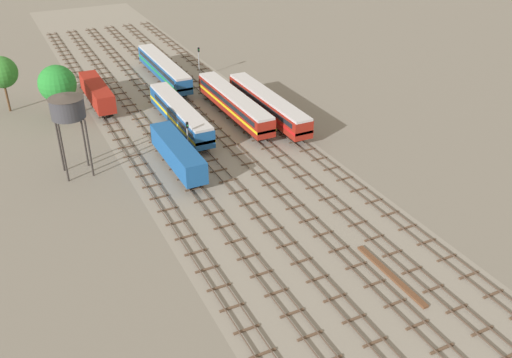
{
  "coord_description": "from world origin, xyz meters",
  "views": [
    {
      "loc": [
        -25.75,
        -17.96,
        34.36
      ],
      "look_at": [
        0.0,
        34.09,
        1.5
      ],
      "focal_mm": 39.07,
      "sensor_mm": 36.0,
      "label": 1
    }
  ],
  "objects_px": {
    "diesel_railcar_centre_left_mid": "(180,114)",
    "freight_boxcar_far_left_far": "(97,92)",
    "water_tower": "(67,107)",
    "signal_post_near": "(199,58)",
    "passenger_coach_right_near": "(268,104)",
    "signal_post_nearest": "(188,135)",
    "passenger_coach_centre_right_midfar": "(234,103)",
    "freight_boxcar_left_nearest": "(178,153)",
    "passenger_coach_centre_farther": "(164,68)"
  },
  "relations": [
    {
      "from": "passenger_coach_centre_right_midfar",
      "to": "passenger_coach_centre_farther",
      "type": "height_order",
      "value": "same"
    },
    {
      "from": "diesel_railcar_centre_left_mid",
      "to": "freight_boxcar_far_left_far",
      "type": "height_order",
      "value": "diesel_railcar_centre_left_mid"
    },
    {
      "from": "water_tower",
      "to": "signal_post_near",
      "type": "relative_size",
      "value": 1.88
    },
    {
      "from": "freight_boxcar_left_nearest",
      "to": "water_tower",
      "type": "height_order",
      "value": "water_tower"
    },
    {
      "from": "passenger_coach_centre_farther",
      "to": "signal_post_nearest",
      "type": "relative_size",
      "value": 4.02
    },
    {
      "from": "passenger_coach_centre_right_midfar",
      "to": "signal_post_nearest",
      "type": "height_order",
      "value": "signal_post_nearest"
    },
    {
      "from": "freight_boxcar_left_nearest",
      "to": "passenger_coach_right_near",
      "type": "xyz_separation_m",
      "value": [
        17.74,
        9.35,
        0.16
      ]
    },
    {
      "from": "passenger_coach_centre_right_midfar",
      "to": "water_tower",
      "type": "distance_m",
      "value": 26.9
    },
    {
      "from": "diesel_railcar_centre_left_mid",
      "to": "passenger_coach_centre_farther",
      "type": "height_order",
      "value": "same"
    },
    {
      "from": "signal_post_near",
      "to": "passenger_coach_centre_farther",
      "type": "bearing_deg",
      "value": 177.39
    },
    {
      "from": "passenger_coach_centre_farther",
      "to": "freight_boxcar_far_left_far",
      "type": "bearing_deg",
      "value": -154.28
    },
    {
      "from": "freight_boxcar_left_nearest",
      "to": "passenger_coach_centre_right_midfar",
      "type": "height_order",
      "value": "passenger_coach_centre_right_midfar"
    },
    {
      "from": "freight_boxcar_far_left_far",
      "to": "signal_post_nearest",
      "type": "bearing_deg",
      "value": -74.6
    },
    {
      "from": "freight_boxcar_left_nearest",
      "to": "passenger_coach_right_near",
      "type": "relative_size",
      "value": 0.64
    },
    {
      "from": "signal_post_near",
      "to": "freight_boxcar_far_left_far",
      "type": "bearing_deg",
      "value": -162.99
    },
    {
      "from": "freight_boxcar_far_left_far",
      "to": "signal_post_nearest",
      "type": "relative_size",
      "value": 2.56
    },
    {
      "from": "diesel_railcar_centre_left_mid",
      "to": "passenger_coach_centre_right_midfar",
      "type": "relative_size",
      "value": 0.93
    },
    {
      "from": "signal_post_nearest",
      "to": "signal_post_near",
      "type": "distance_m",
      "value": 33.03
    },
    {
      "from": "water_tower",
      "to": "signal_post_near",
      "type": "distance_m",
      "value": 39.26
    },
    {
      "from": "freight_boxcar_left_nearest",
      "to": "passenger_coach_centre_right_midfar",
      "type": "distance_m",
      "value": 17.94
    },
    {
      "from": "passenger_coach_right_near",
      "to": "freight_boxcar_far_left_far",
      "type": "relative_size",
      "value": 1.57
    },
    {
      "from": "passenger_coach_right_near",
      "to": "diesel_railcar_centre_left_mid",
      "type": "height_order",
      "value": "same"
    },
    {
      "from": "signal_post_near",
      "to": "signal_post_nearest",
      "type": "bearing_deg",
      "value": -113.76
    },
    {
      "from": "freight_boxcar_far_left_far",
      "to": "passenger_coach_centre_farther",
      "type": "relative_size",
      "value": 0.64
    },
    {
      "from": "passenger_coach_centre_right_midfar",
      "to": "freight_boxcar_far_left_far",
      "type": "height_order",
      "value": "passenger_coach_centre_right_midfar"
    },
    {
      "from": "freight_boxcar_far_left_far",
      "to": "water_tower",
      "type": "relative_size",
      "value": 1.31
    },
    {
      "from": "passenger_coach_centre_farther",
      "to": "freight_boxcar_left_nearest",
      "type": "bearing_deg",
      "value": -105.15
    },
    {
      "from": "passenger_coach_right_near",
      "to": "water_tower",
      "type": "height_order",
      "value": "water_tower"
    },
    {
      "from": "freight_boxcar_left_nearest",
      "to": "passenger_coach_centre_farther",
      "type": "bearing_deg",
      "value": 74.85
    },
    {
      "from": "passenger_coach_right_near",
      "to": "freight_boxcar_far_left_far",
      "type": "bearing_deg",
      "value": 142.55
    },
    {
      "from": "passenger_coach_right_near",
      "to": "signal_post_nearest",
      "type": "xyz_separation_m",
      "value": [
        -15.53,
        -7.14,
        0.86
      ]
    },
    {
      "from": "passenger_coach_centre_right_midfar",
      "to": "passenger_coach_centre_farther",
      "type": "bearing_deg",
      "value": 102.09
    },
    {
      "from": "signal_post_nearest",
      "to": "freight_boxcar_left_nearest",
      "type": "bearing_deg",
      "value": -135.01
    },
    {
      "from": "passenger_coach_right_near",
      "to": "signal_post_near",
      "type": "relative_size",
      "value": 3.86
    },
    {
      "from": "freight_boxcar_left_nearest",
      "to": "signal_post_near",
      "type": "bearing_deg",
      "value": 64.43
    },
    {
      "from": "passenger_coach_centre_right_midfar",
      "to": "water_tower",
      "type": "xyz_separation_m",
      "value": [
        -25.09,
        -7.26,
        6.4
      ]
    },
    {
      "from": "signal_post_near",
      "to": "water_tower",
      "type": "bearing_deg",
      "value": -134.62
    },
    {
      "from": "freight_boxcar_left_nearest",
      "to": "diesel_railcar_centre_left_mid",
      "type": "height_order",
      "value": "diesel_railcar_centre_left_mid"
    },
    {
      "from": "passenger_coach_centre_right_midfar",
      "to": "passenger_coach_right_near",
      "type": "bearing_deg",
      "value": -31.11
    },
    {
      "from": "signal_post_nearest",
      "to": "passenger_coach_right_near",
      "type": "bearing_deg",
      "value": 24.7
    },
    {
      "from": "passenger_coach_right_near",
      "to": "passenger_coach_centre_right_midfar",
      "type": "height_order",
      "value": "same"
    },
    {
      "from": "passenger_coach_centre_right_midfar",
      "to": "freight_boxcar_far_left_far",
      "type": "bearing_deg",
      "value": 141.11
    },
    {
      "from": "passenger_coach_right_near",
      "to": "freight_boxcar_far_left_far",
      "type": "height_order",
      "value": "passenger_coach_right_near"
    },
    {
      "from": "signal_post_nearest",
      "to": "passenger_coach_centre_right_midfar",
      "type": "bearing_deg",
      "value": 41.52
    },
    {
      "from": "signal_post_near",
      "to": "diesel_railcar_centre_left_mid",
      "type": "bearing_deg",
      "value": -117.99
    },
    {
      "from": "freight_boxcar_left_nearest",
      "to": "passenger_coach_right_near",
      "type": "distance_m",
      "value": 20.06
    },
    {
      "from": "diesel_railcar_centre_left_mid",
      "to": "freight_boxcar_far_left_far",
      "type": "distance_m",
      "value": 17.22
    },
    {
      "from": "passenger_coach_centre_right_midfar",
      "to": "signal_post_nearest",
      "type": "xyz_separation_m",
      "value": [
        -11.09,
        -9.82,
        0.86
      ]
    },
    {
      "from": "diesel_railcar_centre_left_mid",
      "to": "passenger_coach_centre_farther",
      "type": "distance_m",
      "value": 21.63
    },
    {
      "from": "water_tower",
      "to": "signal_post_nearest",
      "type": "relative_size",
      "value": 1.95
    }
  ]
}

